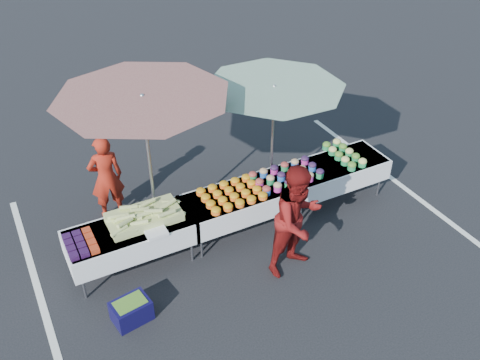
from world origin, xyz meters
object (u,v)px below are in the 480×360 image
table_left (131,237)px  table_right (333,172)px  vendor (106,177)px  umbrella_right (274,97)px  storage_bin (131,310)px  table_center (240,202)px  umbrella_left (143,109)px  customer (298,220)px

table_left → table_right: same height
vendor → umbrella_right: 3.01m
storage_bin → table_center: bearing=15.2°
umbrella_left → customer: bearing=-44.9°
table_left → customer: customer is taller
table_left → storage_bin: bearing=-110.4°
table_center → table_right: same height
table_left → umbrella_left: bearing=40.8°
table_right → vendor: (-3.54, 1.39, 0.17)m
table_left → umbrella_left: umbrella_left is taller
umbrella_left → storage_bin: umbrella_left is taller
vendor → umbrella_right: bearing=162.5°
umbrella_left → umbrella_right: 2.07m
table_left → vendor: 1.40m
table_center → vendor: size_ratio=1.23×
table_center → vendor: 2.23m
table_center → storage_bin: table_center is taller
table_center → storage_bin: size_ratio=3.38×
table_center → storage_bin: 2.40m
vendor → table_center: bearing=145.1°
table_right → umbrella_left: 3.53m
table_center → vendor: vendor is taller
customer → table_center: bearing=95.6°
vendor → umbrella_right: umbrella_right is taller
customer → table_right: bearing=25.7°
customer → umbrella_right: (0.45, 1.51, 1.16)m
table_center → umbrella_left: bearing=159.1°
table_left → umbrella_right: (2.60, 0.40, 1.46)m
table_center → umbrella_left: umbrella_left is taller
umbrella_left → storage_bin: 2.73m
storage_bin → table_left: bearing=60.7°
umbrella_left → table_left: bearing=-139.2°
table_left → table_center: (1.80, 0.00, 0.00)m
table_center → table_right: size_ratio=1.00×
table_left → umbrella_left: 1.86m
vendor → storage_bin: (-0.42, -2.36, -0.59)m
table_left → storage_bin: size_ratio=3.38×
vendor → umbrella_left: (0.49, -0.91, 1.54)m
umbrella_left → umbrella_right: (2.05, -0.08, -0.25)m
table_right → umbrella_right: 1.82m
customer → vendor: bearing=118.1°
table_center → umbrella_right: 1.71m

